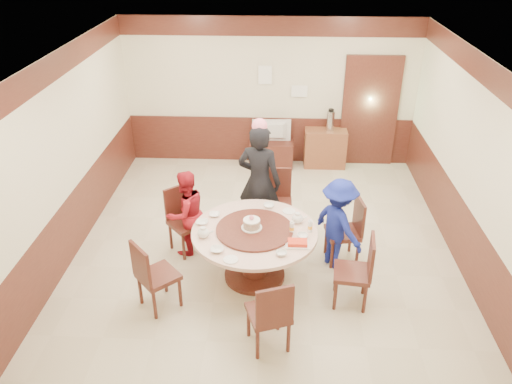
{
  "coord_description": "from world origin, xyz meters",
  "views": [
    {
      "loc": [
        0.17,
        -6.2,
        4.3
      ],
      "look_at": [
        -0.11,
        -0.38,
        1.1
      ],
      "focal_mm": 35.0,
      "sensor_mm": 36.0,
      "label": 1
    }
  ],
  "objects_px": {
    "television": "(271,131)",
    "side_cabinet": "(325,148)",
    "person_red": "(186,213)",
    "tv_stand": "(271,153)",
    "banquet_table": "(255,244)",
    "birthday_cake": "(252,224)",
    "shrimp_platter": "(297,243)",
    "thermos": "(330,121)",
    "person_standing": "(259,182)",
    "person_blue": "(338,224)"
  },
  "relations": [
    {
      "from": "side_cabinet",
      "to": "person_standing",
      "type": "bearing_deg",
      "value": -115.41
    },
    {
      "from": "banquet_table",
      "to": "person_standing",
      "type": "relative_size",
      "value": 0.91
    },
    {
      "from": "person_red",
      "to": "tv_stand",
      "type": "xyz_separation_m",
      "value": [
        1.15,
        2.97,
        -0.39
      ]
    },
    {
      "from": "side_cabinet",
      "to": "thermos",
      "type": "xyz_separation_m",
      "value": [
        0.06,
        0.0,
        0.56
      ]
    },
    {
      "from": "shrimp_platter",
      "to": "thermos",
      "type": "bearing_deg",
      "value": 79.52
    },
    {
      "from": "banquet_table",
      "to": "birthday_cake",
      "type": "bearing_deg",
      "value": 161.17
    },
    {
      "from": "person_standing",
      "to": "person_blue",
      "type": "distance_m",
      "value": 1.34
    },
    {
      "from": "person_standing",
      "to": "television",
      "type": "bearing_deg",
      "value": -77.37
    },
    {
      "from": "television",
      "to": "tv_stand",
      "type": "bearing_deg",
      "value": 180.0
    },
    {
      "from": "person_red",
      "to": "side_cabinet",
      "type": "height_order",
      "value": "person_red"
    },
    {
      "from": "birthday_cake",
      "to": "tv_stand",
      "type": "bearing_deg",
      "value": 86.95
    },
    {
      "from": "person_red",
      "to": "tv_stand",
      "type": "height_order",
      "value": "person_red"
    },
    {
      "from": "tv_stand",
      "to": "side_cabinet",
      "type": "height_order",
      "value": "side_cabinet"
    },
    {
      "from": "birthday_cake",
      "to": "banquet_table",
      "type": "bearing_deg",
      "value": -18.83
    },
    {
      "from": "banquet_table",
      "to": "shrimp_platter",
      "type": "relative_size",
      "value": 5.47
    },
    {
      "from": "birthday_cake",
      "to": "tv_stand",
      "type": "distance_m",
      "value": 3.57
    },
    {
      "from": "tv_stand",
      "to": "birthday_cake",
      "type": "bearing_deg",
      "value": -93.05
    },
    {
      "from": "banquet_table",
      "to": "shrimp_platter",
      "type": "height_order",
      "value": "shrimp_platter"
    },
    {
      "from": "person_red",
      "to": "person_blue",
      "type": "bearing_deg",
      "value": 130.6
    },
    {
      "from": "banquet_table",
      "to": "person_blue",
      "type": "distance_m",
      "value": 1.18
    },
    {
      "from": "shrimp_platter",
      "to": "television",
      "type": "bearing_deg",
      "value": 95.92
    },
    {
      "from": "television",
      "to": "birthday_cake",
      "type": "bearing_deg",
      "value": 85.3
    },
    {
      "from": "thermos",
      "to": "banquet_table",
      "type": "bearing_deg",
      "value": -109.53
    },
    {
      "from": "shrimp_platter",
      "to": "person_blue",
      "type": "bearing_deg",
      "value": 48.86
    },
    {
      "from": "person_blue",
      "to": "side_cabinet",
      "type": "relative_size",
      "value": 1.65
    },
    {
      "from": "person_red",
      "to": "television",
      "type": "relative_size",
      "value": 1.73
    },
    {
      "from": "banquet_table",
      "to": "side_cabinet",
      "type": "bearing_deg",
      "value": 71.4
    },
    {
      "from": "tv_stand",
      "to": "television",
      "type": "xyz_separation_m",
      "value": [
        0.0,
        0.0,
        0.46
      ]
    },
    {
      "from": "person_standing",
      "to": "side_cabinet",
      "type": "height_order",
      "value": "person_standing"
    },
    {
      "from": "birthday_cake",
      "to": "thermos",
      "type": "relative_size",
      "value": 0.72
    },
    {
      "from": "shrimp_platter",
      "to": "television",
      "type": "relative_size",
      "value": 0.4
    },
    {
      "from": "television",
      "to": "side_cabinet",
      "type": "xyz_separation_m",
      "value": [
        1.05,
        0.03,
        -0.34
      ]
    },
    {
      "from": "person_red",
      "to": "shrimp_platter",
      "type": "distance_m",
      "value": 1.78
    },
    {
      "from": "birthday_cake",
      "to": "person_red",
      "type": "bearing_deg",
      "value": 150.23
    },
    {
      "from": "thermos",
      "to": "birthday_cake",
      "type": "bearing_deg",
      "value": -110.14
    },
    {
      "from": "tv_stand",
      "to": "banquet_table",
      "type": "bearing_deg",
      "value": -92.43
    },
    {
      "from": "person_standing",
      "to": "person_blue",
      "type": "height_order",
      "value": "person_standing"
    },
    {
      "from": "person_standing",
      "to": "shrimp_platter",
      "type": "height_order",
      "value": "person_standing"
    },
    {
      "from": "person_standing",
      "to": "thermos",
      "type": "xyz_separation_m",
      "value": [
        1.24,
        2.48,
        0.04
      ]
    },
    {
      "from": "banquet_table",
      "to": "person_standing",
      "type": "distance_m",
      "value": 1.13
    },
    {
      "from": "person_blue",
      "to": "shrimp_platter",
      "type": "xyz_separation_m",
      "value": [
        -0.58,
        -0.66,
        0.12
      ]
    },
    {
      "from": "banquet_table",
      "to": "side_cabinet",
      "type": "xyz_separation_m",
      "value": [
        1.2,
        3.56,
        -0.16
      ]
    },
    {
      "from": "banquet_table",
      "to": "thermos",
      "type": "height_order",
      "value": "thermos"
    },
    {
      "from": "person_standing",
      "to": "tv_stand",
      "type": "height_order",
      "value": "person_standing"
    },
    {
      "from": "person_standing",
      "to": "birthday_cake",
      "type": "xyz_separation_m",
      "value": [
        -0.06,
        -1.06,
        -0.05
      ]
    },
    {
      "from": "person_blue",
      "to": "tv_stand",
      "type": "distance_m",
      "value": 3.35
    },
    {
      "from": "banquet_table",
      "to": "person_red",
      "type": "xyz_separation_m",
      "value": [
        -1.0,
        0.56,
        0.11
      ]
    },
    {
      "from": "person_standing",
      "to": "banquet_table",
      "type": "bearing_deg",
      "value": 104.78
    },
    {
      "from": "person_blue",
      "to": "tv_stand",
      "type": "xyz_separation_m",
      "value": [
        -0.97,
        3.18,
        -0.41
      ]
    },
    {
      "from": "person_standing",
      "to": "birthday_cake",
      "type": "relative_size",
      "value": 6.59
    }
  ]
}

